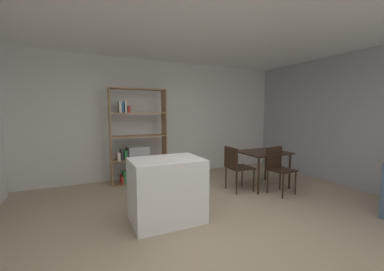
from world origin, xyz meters
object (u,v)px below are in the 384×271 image
at_px(open_bookshelf, 135,142).
at_px(dining_table, 263,156).
at_px(dining_chair_near, 278,165).
at_px(dining_chair_island_side, 236,164).
at_px(kitchen_island, 167,190).

distance_m(open_bookshelf, dining_table, 2.76).
bearing_deg(dining_table, open_bookshelf, 148.18).
height_order(dining_table, dining_chair_near, dining_chair_near).
relative_size(dining_chair_island_side, dining_chair_near, 0.99).
distance_m(kitchen_island, dining_chair_island_side, 1.78).
bearing_deg(dining_chair_near, kitchen_island, 177.86).
bearing_deg(kitchen_island, dining_chair_near, 4.89).
xyz_separation_m(kitchen_island, dining_chair_island_side, (1.65, 0.64, 0.08)).
distance_m(dining_table, dining_chair_island_side, 0.69).
bearing_deg(dining_table, kitchen_island, -164.75).
bearing_deg(dining_chair_island_side, dining_table, -88.67).
bearing_deg(dining_chair_near, open_bookshelf, 133.90).
height_order(kitchen_island, dining_chair_island_side, kitchen_island).
distance_m(kitchen_island, dining_chair_near, 2.33).
xyz_separation_m(kitchen_island, dining_chair_near, (2.32, 0.20, 0.09)).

